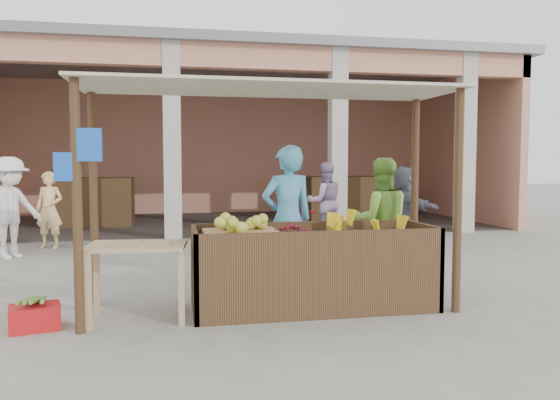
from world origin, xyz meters
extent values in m
plane|color=gray|center=(0.00, 0.00, 0.00)|extent=(60.00, 60.00, 0.00)
cube|color=tan|center=(0.00, 11.40, 2.00)|extent=(14.00, 0.20, 4.00)
cube|color=tan|center=(6.90, 8.50, 2.00)|extent=(0.20, 6.00, 4.00)
cube|color=tan|center=(0.00, 5.65, 3.75)|extent=(14.00, 0.30, 0.50)
cube|color=slate|center=(0.00, 8.50, 4.10)|extent=(14.40, 6.40, 0.20)
cube|color=beige|center=(-1.00, 5.65, 2.00)|extent=(0.35, 0.35, 4.00)
cube|color=beige|center=(2.50, 5.65, 2.00)|extent=(0.35, 0.35, 4.00)
cube|color=beige|center=(5.50, 5.65, 2.00)|extent=(0.35, 0.35, 4.00)
cube|color=#533A21|center=(-3.00, 8.50, 0.60)|extent=(2.00, 1.20, 1.20)
cube|color=#533A21|center=(3.50, 8.50, 0.60)|extent=(2.00, 1.20, 1.20)
cube|color=#533A21|center=(0.50, 0.00, 0.40)|extent=(2.60, 0.95, 0.80)
cylinder|color=#533A21|center=(-1.85, -0.45, 1.18)|extent=(0.09, 0.09, 2.35)
cylinder|color=#533A21|center=(1.95, -0.45, 1.18)|extent=(0.09, 0.09, 2.35)
cylinder|color=#533A21|center=(-1.85, 0.60, 1.18)|extent=(0.09, 0.09, 2.35)
cylinder|color=#533A21|center=(1.95, 0.60, 1.18)|extent=(0.09, 0.09, 2.35)
cube|color=beige|center=(0.05, 0.08, 2.37)|extent=(4.00, 1.35, 0.03)
cube|color=blue|center=(-1.73, -0.45, 1.75)|extent=(0.22, 0.08, 0.30)
cube|color=blue|center=(-1.95, -0.45, 1.55)|extent=(0.18, 0.07, 0.26)
cube|color=#A68456|center=(-0.28, 0.04, 0.83)|extent=(0.79, 0.69, 0.06)
ellipsoid|color=gold|center=(-0.28, 0.04, 0.93)|extent=(0.67, 0.59, 0.15)
ellipsoid|color=maroon|center=(0.26, 0.01, 0.87)|extent=(0.47, 0.38, 0.15)
cube|color=tan|center=(-1.35, -0.12, 0.76)|extent=(1.01, 0.73, 0.04)
cube|color=tan|center=(-1.78, -0.39, 0.37)|extent=(0.06, 0.06, 0.74)
cube|color=tan|center=(-0.92, -0.39, 0.37)|extent=(0.06, 0.06, 0.74)
cube|color=tan|center=(-1.78, 0.15, 0.37)|extent=(0.06, 0.06, 0.74)
cube|color=tan|center=(-0.92, 0.15, 0.37)|extent=(0.06, 0.06, 0.74)
cube|color=red|center=(-2.29, -0.24, 0.12)|extent=(0.52, 0.42, 0.23)
ellipsoid|color=maroon|center=(2.51, 5.23, 0.31)|extent=(0.46, 0.46, 0.63)
ellipsoid|color=maroon|center=(2.88, 5.29, 0.31)|extent=(0.46, 0.46, 0.63)
imported|color=#499DC6|center=(0.38, 0.78, 0.96)|extent=(0.80, 0.65, 1.91)
imported|color=#81BB42|center=(1.68, 1.04, 0.87)|extent=(0.90, 0.61, 1.73)
imported|color=#A51319|center=(0.49, 1.99, 0.47)|extent=(1.07, 1.89, 0.94)
imported|color=white|center=(-3.64, 3.97, 0.91)|extent=(1.22, 1.25, 1.81)
imported|color=#4A4A55|center=(3.06, 3.43, 0.81)|extent=(0.95, 1.59, 1.61)
imported|color=#F3C181|center=(-3.24, 4.94, 0.74)|extent=(0.65, 0.57, 1.48)
imported|color=#987FA6|center=(2.00, 4.88, 0.87)|extent=(0.87, 0.53, 1.73)
camera|label=1|loc=(-0.98, -5.69, 1.59)|focal=35.00mm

